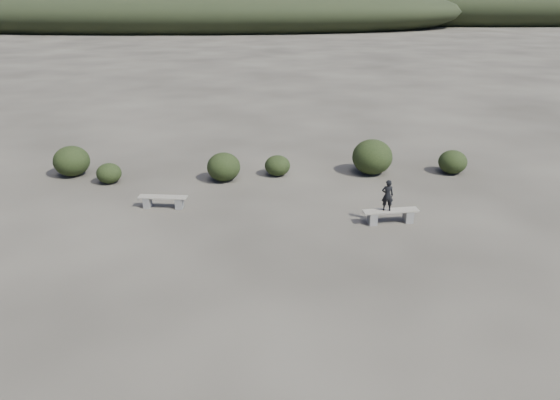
{
  "coord_description": "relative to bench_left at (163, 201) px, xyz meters",
  "views": [
    {
      "loc": [
        0.62,
        -11.81,
        7.19
      ],
      "look_at": [
        0.21,
        3.5,
        1.1
      ],
      "focal_mm": 35.0,
      "sensor_mm": 36.0,
      "label": 1
    }
  ],
  "objects": [
    {
      "name": "shrub_b",
      "position": [
        1.74,
        2.86,
        0.3
      ],
      "size": [
        1.3,
        1.3,
        1.11
      ],
      "primitive_type": "ellipsoid",
      "color": "black",
      "rests_on": "ground"
    },
    {
      "name": "shrub_e",
      "position": [
        10.91,
        3.99,
        0.22
      ],
      "size": [
        1.14,
        1.14,
        0.95
      ],
      "primitive_type": "ellipsoid",
      "color": "black",
      "rests_on": "ground"
    },
    {
      "name": "shrub_a",
      "position": [
        -2.65,
        2.46,
        0.14
      ],
      "size": [
        0.95,
        0.95,
        0.78
      ],
      "primitive_type": "ellipsoid",
      "color": "black",
      "rests_on": "ground"
    },
    {
      "name": "bench_right",
      "position": [
        7.59,
        -1.09,
        0.02
      ],
      "size": [
        1.84,
        0.69,
        0.45
      ],
      "rotation": [
        0.0,
        0.0,
        0.18
      ],
      "color": "slate",
      "rests_on": "ground"
    },
    {
      "name": "shrub_c",
      "position": [
        3.82,
        3.53,
        0.16
      ],
      "size": [
        1.02,
        1.02,
        0.82
      ],
      "primitive_type": "ellipsoid",
      "color": "black",
      "rests_on": "ground"
    },
    {
      "name": "seated_person",
      "position": [
        7.44,
        -1.11,
        0.71
      ],
      "size": [
        0.38,
        0.25,
        1.03
      ],
      "primitive_type": "imported",
      "rotation": [
        0.0,
        0.0,
        3.14
      ],
      "color": "black",
      "rests_on": "bench_right"
    },
    {
      "name": "shrub_d",
      "position": [
        7.63,
        3.85,
        0.45
      ],
      "size": [
        1.61,
        1.61,
        1.41
      ],
      "primitive_type": "ellipsoid",
      "color": "black",
      "rests_on": "ground"
    },
    {
      "name": "shrub_f",
      "position": [
        -4.4,
        3.31,
        0.35
      ],
      "size": [
        1.42,
        1.42,
        1.2
      ],
      "primitive_type": "ellipsoid",
      "color": "black",
      "rests_on": "ground"
    },
    {
      "name": "bench_left",
      "position": [
        0.0,
        0.0,
        0.0
      ],
      "size": [
        1.69,
        0.43,
        0.42
      ],
      "rotation": [
        0.0,
        0.0,
        -0.05
      ],
      "color": "slate",
      "rests_on": "ground"
    },
    {
      "name": "ground",
      "position": [
        3.86,
        -5.44,
        -0.25
      ],
      "size": [
        1200.0,
        1200.0,
        0.0
      ],
      "primitive_type": "plane",
      "color": "#2F2B24",
      "rests_on": "ground"
    }
  ]
}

